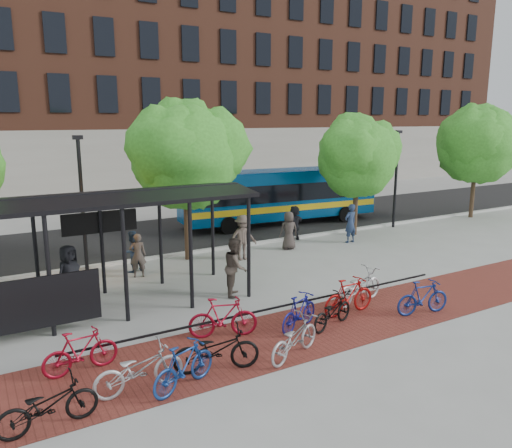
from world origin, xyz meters
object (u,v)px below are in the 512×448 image
pedestrian_1 (138,255)px  pedestrian_7 (350,223)px  bike_8 (332,311)px  bus_shelter (70,215)px  lamp_post_left (82,200)px  pedestrian_5 (294,223)px  bike_1 (80,351)px  pedestrian_0 (69,275)px  bike_2 (139,369)px  bike_0 (48,405)px  pedestrian_8 (236,267)px  tree_c (358,153)px  pedestrian_6 (289,230)px  bus (280,193)px  bike_11 (423,297)px  bike_5 (223,317)px  pedestrian_3 (243,238)px  bike_3 (184,366)px  lamp_post_right (396,176)px  tree_b (187,151)px  pedestrian_2 (132,252)px  bike_10 (359,286)px  bike_4 (216,350)px  tree_d (478,141)px  bike_9 (349,296)px  bike_7 (299,312)px  bike_6 (294,338)px

pedestrian_1 → pedestrian_7: bearing=-164.2°
bike_8 → bus_shelter: bearing=33.8°
lamp_post_left → pedestrian_5: lamp_post_left is taller
bike_1 → pedestrian_0: pedestrian_0 is taller
bike_2 → pedestrian_1: 8.11m
bike_0 → pedestrian_8: pedestrian_8 is taller
tree_c → pedestrian_6: (-4.57, -0.80, -3.20)m
bus_shelter → bus: (12.33, 7.90, -1.29)m
tree_c → bike_11: (-5.38, -9.12, -3.53)m
bike_5 → bike_8: (2.92, -0.93, -0.10)m
pedestrian_1 → pedestrian_3: pedestrian_3 is taller
bike_0 → bike_3: (2.74, 0.06, 0.04)m
pedestrian_3 → lamp_post_left: bearing=168.9°
bus_shelter → lamp_post_right: (17.13, 4.08, -0.25)m
tree_b → pedestrian_6: size_ratio=3.80×
tree_b → lamp_post_right: tree_b is taller
pedestrian_2 → bike_11: bearing=107.3°
pedestrian_0 → pedestrian_5: bearing=-15.7°
bike_5 → pedestrian_1: pedestrian_1 is taller
bike_10 → pedestrian_0: 9.05m
bike_4 → pedestrian_2: bearing=12.0°
bike_8 → pedestrian_6: pedestrian_6 is taller
bike_11 → pedestrian_8: size_ratio=0.91×
bike_8 → bike_11: bearing=-120.1°
bike_0 → pedestrian_5: bearing=-55.4°
tree_d → bike_8: bearing=-153.8°
bike_4 → pedestrian_3: pedestrian_3 is taller
pedestrian_2 → bus_shelter: bearing=31.5°
bike_9 → pedestrian_6: bearing=-22.7°
bike_2 → bike_0: bearing=101.7°
bike_2 → pedestrian_6: pedestrian_6 is taller
bike_8 → bike_7: bearing=51.4°
tree_b → pedestrian_0: tree_b is taller
bus → bike_10: 12.43m
bike_9 → bike_11: bearing=-122.6°
bike_2 → pedestrian_2: (2.37, 8.46, 0.28)m
bike_2 → bike_8: size_ratio=1.13×
tree_c → pedestrian_0: size_ratio=3.11×
bike_6 → bike_9: bearing=-86.1°
bike_3 → bike_10: (6.70, 2.02, 0.02)m
bike_1 → pedestrian_8: (5.47, 2.79, 0.45)m
bike_8 → bike_11: (2.90, -0.62, 0.07)m
bike_4 → bike_0: bearing=112.2°
bike_4 → bus_shelter: bearing=37.1°
bike_6 → bike_8: bike_6 is taller
bike_8 → bike_3: bearing=83.5°
bike_2 → bike_9: size_ratio=1.05×
tree_b → tree_c: bearing=-0.0°
tree_d → bike_10: size_ratio=3.12×
bus → pedestrian_7: 5.37m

